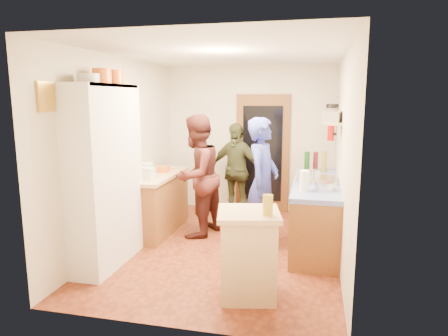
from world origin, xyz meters
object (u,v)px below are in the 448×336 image
(person_left, at_px, (200,176))
(person_back, at_px, (236,170))
(person_hob, at_px, (264,183))
(island_base, at_px, (248,256))
(hutch_body, at_px, (105,176))
(right_counter_base, at_px, (315,214))

(person_left, height_order, person_back, person_left)
(person_hob, height_order, person_back, person_hob)
(island_base, height_order, person_left, person_left)
(person_back, bearing_deg, person_hob, -47.30)
(island_base, relative_size, person_hob, 0.48)
(island_base, xyz_separation_m, person_back, (-0.67, 2.73, 0.38))
(person_hob, bearing_deg, island_base, -168.06)
(hutch_body, relative_size, right_counter_base, 1.00)
(person_back, bearing_deg, right_counter_base, -20.53)
(right_counter_base, height_order, person_hob, person_hob)
(person_hob, relative_size, person_left, 0.99)
(hutch_body, bearing_deg, right_counter_base, 27.47)
(person_hob, xyz_separation_m, person_left, (-0.98, 0.25, 0.01))
(hutch_body, xyz_separation_m, person_back, (1.16, 2.28, -0.29))
(person_left, xyz_separation_m, person_back, (0.34, 1.02, -0.09))
(right_counter_base, distance_m, person_left, 1.74)
(right_counter_base, bearing_deg, person_hob, -157.86)
(person_left, distance_m, person_back, 1.08)
(person_hob, bearing_deg, hutch_body, 130.31)
(right_counter_base, relative_size, person_back, 1.35)
(person_hob, bearing_deg, person_left, 86.85)
(hutch_body, distance_m, island_base, 2.00)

